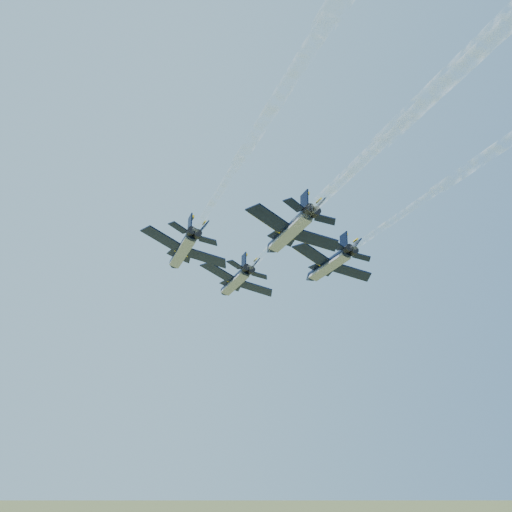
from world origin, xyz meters
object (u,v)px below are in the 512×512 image
object	(u,v)px
jet_slot	(289,232)
jet_right	(329,265)
jet_left	(183,250)
jet_lead	(235,282)

from	to	relation	value
jet_slot	jet_right	bearing A→B (deg)	44.87
jet_left	jet_slot	world-z (taller)	same
jet_right	jet_slot	size ratio (longest dim) A/B	1.00
jet_left	jet_slot	xyz separation A→B (m)	(13.28, -11.97, 0.00)
jet_right	jet_slot	distance (m)	16.48
jet_right	jet_left	bearing A→B (deg)	178.17
jet_lead	jet_left	xyz separation A→B (m)	(-11.93, -13.62, 0.00)
jet_left	jet_lead	bearing A→B (deg)	46.83
jet_lead	jet_slot	xyz separation A→B (m)	(1.35, -25.59, 0.00)
jet_left	jet_right	bearing A→B (deg)	-1.83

